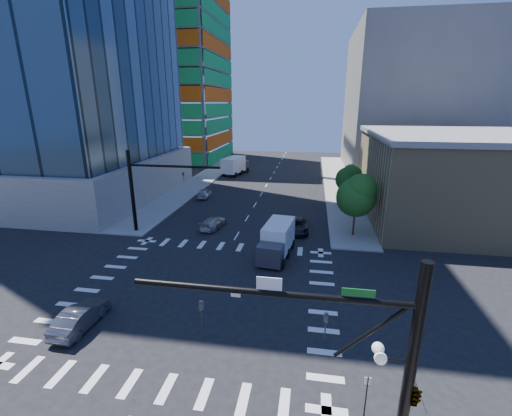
# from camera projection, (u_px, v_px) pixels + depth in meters

# --- Properties ---
(ground) EXTENTS (160.00, 160.00, 0.00)m
(ground) POSITION_uv_depth(u_px,v_px,m) (203.00, 294.00, 26.03)
(ground) COLOR black
(ground) RESTS_ON ground
(road_markings) EXTENTS (20.00, 20.00, 0.01)m
(road_markings) POSITION_uv_depth(u_px,v_px,m) (203.00, 294.00, 26.03)
(road_markings) COLOR silver
(road_markings) RESTS_ON ground
(sidewalk_ne) EXTENTS (5.00, 60.00, 0.15)m
(sidewalk_ne) POSITION_uv_depth(u_px,v_px,m) (338.00, 183.00, 61.76)
(sidewalk_ne) COLOR gray
(sidewalk_ne) RESTS_ON ground
(sidewalk_nw) EXTENTS (5.00, 60.00, 0.15)m
(sidewalk_nw) POSITION_uv_depth(u_px,v_px,m) (205.00, 178.00, 65.67)
(sidewalk_nw) COLOR gray
(sidewalk_nw) RESTS_ON ground
(construction_building) EXTENTS (25.16, 34.50, 70.60)m
(construction_building) POSITION_uv_depth(u_px,v_px,m) (168.00, 56.00, 81.43)
(construction_building) COLOR slate
(construction_building) RESTS_ON ground
(commercial_building) EXTENTS (20.50, 22.50, 10.60)m
(commercial_building) POSITION_uv_depth(u_px,v_px,m) (456.00, 177.00, 41.29)
(commercial_building) COLOR #9E875C
(commercial_building) RESTS_ON ground
(bg_building_ne) EXTENTS (24.00, 30.00, 28.00)m
(bg_building_ne) POSITION_uv_depth(u_px,v_px,m) (411.00, 102.00, 69.52)
(bg_building_ne) COLOR slate
(bg_building_ne) RESTS_ON ground
(signal_mast_se) EXTENTS (10.51, 2.48, 9.00)m
(signal_mast_se) POSITION_uv_depth(u_px,v_px,m) (384.00, 367.00, 12.05)
(signal_mast_se) COLOR black
(signal_mast_se) RESTS_ON sidewalk_se
(signal_mast_nw) EXTENTS (10.20, 0.40, 9.00)m
(signal_mast_nw) POSITION_uv_depth(u_px,v_px,m) (144.00, 184.00, 36.81)
(signal_mast_nw) COLOR black
(signal_mast_nw) RESTS_ON sidewalk_nw
(tree_south) EXTENTS (4.16, 4.16, 6.82)m
(tree_south) POSITION_uv_depth(u_px,v_px,m) (358.00, 195.00, 35.78)
(tree_south) COLOR #382316
(tree_south) RESTS_ON sidewalk_ne
(tree_north) EXTENTS (3.54, 3.52, 5.78)m
(tree_north) POSITION_uv_depth(u_px,v_px,m) (349.00, 178.00, 47.25)
(tree_north) COLOR #382316
(tree_north) RESTS_ON sidewalk_ne
(no_parking_sign) EXTENTS (0.30, 0.06, 2.20)m
(no_parking_sign) POSITION_uv_depth(u_px,v_px,m) (367.00, 392.00, 15.46)
(no_parking_sign) COLOR black
(no_parking_sign) RESTS_ON ground
(car_nb_far) EXTENTS (2.71, 5.18, 1.39)m
(car_nb_far) POSITION_uv_depth(u_px,v_px,m) (297.00, 225.00, 38.43)
(car_nb_far) COLOR black
(car_nb_far) RESTS_ON ground
(car_sb_near) EXTENTS (2.44, 4.69, 1.30)m
(car_sb_near) POSITION_uv_depth(u_px,v_px,m) (213.00, 223.00, 39.49)
(car_sb_near) COLOR #B4B4B4
(car_sb_near) RESTS_ON ground
(car_sb_mid) EXTENTS (1.99, 4.20, 1.39)m
(car_sb_mid) POSITION_uv_depth(u_px,v_px,m) (204.00, 193.00, 52.16)
(car_sb_mid) COLOR #B6B9BE
(car_sb_mid) RESTS_ON ground
(car_sb_cross) EXTENTS (1.58, 4.49, 1.48)m
(car_sb_cross) POSITION_uv_depth(u_px,v_px,m) (81.00, 317.00, 21.96)
(car_sb_cross) COLOR #4E4D52
(car_sb_cross) RESTS_ON ground
(box_truck_near) EXTENTS (3.20, 6.11, 3.07)m
(box_truck_near) POSITION_uv_depth(u_px,v_px,m) (276.00, 243.00, 31.85)
(box_truck_near) COLOR black
(box_truck_near) RESTS_ON ground
(box_truck_far) EXTENTS (4.51, 7.27, 3.55)m
(box_truck_far) POSITION_uv_depth(u_px,v_px,m) (236.00, 167.00, 68.99)
(box_truck_far) COLOR black
(box_truck_far) RESTS_ON ground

